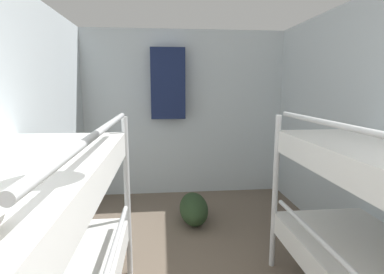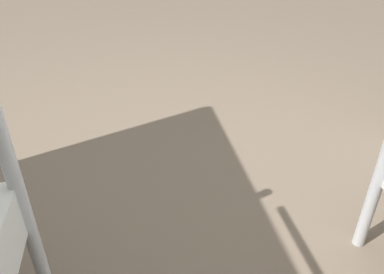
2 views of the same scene
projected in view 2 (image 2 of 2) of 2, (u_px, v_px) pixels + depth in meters
name	position (u px, v px, depth m)	size (l,w,h in m)	color
ground_plane	(187.00, 173.00, 1.86)	(20.00, 20.00, 0.00)	#6B5B4C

